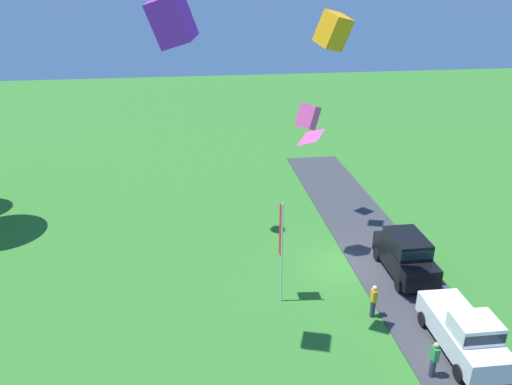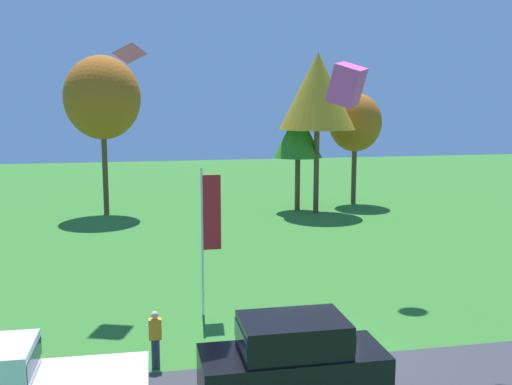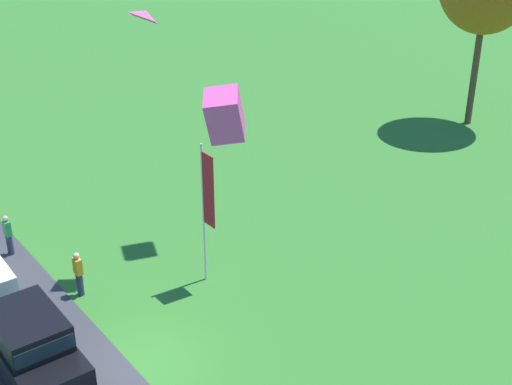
# 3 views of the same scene
# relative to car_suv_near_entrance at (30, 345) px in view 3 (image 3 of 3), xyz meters

# --- Properties ---
(ground_plane) EXTENTS (120.00, 120.00, 0.00)m
(ground_plane) POSITION_rel_car_suv_near_entrance_xyz_m (1.23, 2.81, -1.30)
(ground_plane) COLOR #337528
(car_suv_near_entrance) EXTENTS (4.61, 2.07, 2.28)m
(car_suv_near_entrance) POSITION_rel_car_suv_near_entrance_xyz_m (0.00, 0.00, 0.00)
(car_suv_near_entrance) COLOR black
(car_suv_near_entrance) RESTS_ON ground
(person_beside_suv) EXTENTS (0.36, 0.24, 1.71)m
(person_beside_suv) POSITION_rel_car_suv_near_entrance_xyz_m (-3.27, 2.95, -0.42)
(person_beside_suv) COLOR #2D334C
(person_beside_suv) RESTS_ON ground
(person_watching_sky) EXTENTS (0.36, 0.24, 1.71)m
(person_watching_sky) POSITION_rel_car_suv_near_entrance_xyz_m (-7.35, 1.97, -0.42)
(person_watching_sky) COLOR #2D334C
(person_watching_sky) RESTS_ON ground
(flag_banner) EXTENTS (0.71, 0.08, 5.33)m
(flag_banner) POSITION_rel_car_suv_near_entrance_xyz_m (-1.21, 7.00, 2.08)
(flag_banner) COLOR silver
(flag_banner) RESTS_ON ground
(kite_box_trailing_tail) EXTENTS (1.39, 1.52, 1.53)m
(kite_box_trailing_tail) POSITION_rel_car_suv_near_entrance_xyz_m (3.02, 4.88, 6.83)
(kite_box_trailing_tail) COLOR #EA4C9E
(kite_diamond_mid_center) EXTENTS (0.94, 1.05, 0.66)m
(kite_diamond_mid_center) POSITION_rel_car_suv_near_entrance_xyz_m (-3.76, 6.55, 7.92)
(kite_diamond_mid_center) COLOR #EA4C9E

